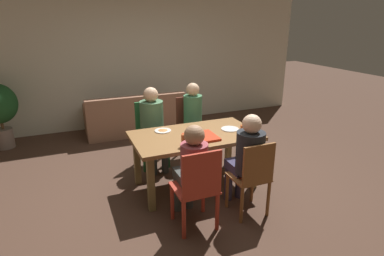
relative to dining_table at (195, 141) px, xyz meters
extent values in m
plane|color=#4C3327|center=(0.00, 0.00, -0.65)|extent=(20.00, 20.00, 0.00)
cube|color=silver|center=(0.00, 3.03, 0.67)|extent=(7.47, 0.12, 2.64)
cube|color=olive|center=(0.00, 0.00, 0.07)|extent=(1.63, 0.92, 0.05)
cube|color=olive|center=(-0.70, -0.35, -0.30)|extent=(0.08, 0.08, 0.70)
cube|color=olive|center=(0.70, -0.35, -0.30)|extent=(0.08, 0.08, 0.70)
cube|color=olive|center=(-0.70, 0.35, -0.30)|extent=(0.08, 0.08, 0.70)
cube|color=olive|center=(0.70, 0.35, -0.30)|extent=(0.08, 0.08, 0.70)
cylinder|color=#2C723C|center=(-0.16, 0.66, -0.43)|extent=(0.04, 0.04, 0.44)
cylinder|color=#2C723C|center=(-0.53, 0.66, -0.43)|extent=(0.04, 0.04, 0.44)
cylinder|color=#2C723C|center=(-0.16, 1.02, -0.43)|extent=(0.04, 0.04, 0.44)
cylinder|color=#2C723C|center=(-0.53, 1.02, -0.43)|extent=(0.04, 0.04, 0.44)
cube|color=#2C723C|center=(-0.34, 0.84, -0.19)|extent=(0.44, 0.42, 0.02)
cube|color=#2C723C|center=(-0.34, 1.03, 0.07)|extent=(0.41, 0.03, 0.51)
cylinder|color=#384141|center=(-0.26, 0.52, -0.42)|extent=(0.10, 0.10, 0.46)
cylinder|color=#384141|center=(-0.43, 0.52, -0.42)|extent=(0.10, 0.10, 0.46)
cube|color=#384141|center=(-0.34, 0.67, -0.13)|extent=(0.31, 0.34, 0.11)
cylinder|color=#4B7651|center=(-0.34, 0.84, 0.12)|extent=(0.35, 0.35, 0.50)
sphere|color=#DCAF8A|center=(-0.34, 0.84, 0.47)|extent=(0.22, 0.22, 0.22)
cylinder|color=#AF3423|center=(-0.54, -0.61, -0.43)|extent=(0.04, 0.04, 0.44)
cylinder|color=#AF3423|center=(-0.15, -0.61, -0.43)|extent=(0.04, 0.04, 0.44)
cylinder|color=#AF3423|center=(-0.54, -0.98, -0.43)|extent=(0.04, 0.04, 0.44)
cylinder|color=#AF3423|center=(-0.15, -0.98, -0.43)|extent=(0.04, 0.04, 0.44)
cube|color=#AF3423|center=(-0.34, -0.80, -0.19)|extent=(0.44, 0.43, 0.02)
cube|color=#AF3423|center=(-0.34, -1.00, 0.06)|extent=(0.42, 0.03, 0.48)
cylinder|color=#3B403C|center=(-0.42, -0.47, -0.42)|extent=(0.10, 0.10, 0.46)
cylinder|color=#3B403C|center=(-0.27, -0.47, -0.42)|extent=(0.10, 0.10, 0.46)
cube|color=#3B403C|center=(-0.34, -0.62, -0.13)|extent=(0.26, 0.35, 0.11)
cylinder|color=#A1464F|center=(-0.34, -0.80, 0.09)|extent=(0.29, 0.29, 0.45)
sphere|color=#A87B5A|center=(-0.34, -0.80, 0.41)|extent=(0.21, 0.21, 0.21)
cylinder|color=brown|center=(0.15, -0.64, -0.43)|extent=(0.04, 0.04, 0.44)
cylinder|color=brown|center=(0.50, -0.64, -0.43)|extent=(0.04, 0.04, 0.44)
cylinder|color=brown|center=(0.15, -0.97, -0.43)|extent=(0.04, 0.04, 0.44)
cylinder|color=brown|center=(0.50, -0.97, -0.43)|extent=(0.04, 0.04, 0.44)
cube|color=brown|center=(0.33, -0.81, -0.19)|extent=(0.41, 0.39, 0.02)
cube|color=brown|center=(0.33, -0.98, 0.04)|extent=(0.39, 0.03, 0.45)
cylinder|color=#36324D|center=(0.25, -0.49, -0.42)|extent=(0.10, 0.10, 0.46)
cylinder|color=#36324D|center=(0.40, -0.49, -0.42)|extent=(0.10, 0.10, 0.46)
cube|color=#36324D|center=(0.33, -0.64, -0.13)|extent=(0.29, 0.33, 0.11)
cylinder|color=#24272C|center=(0.33, -0.81, 0.11)|extent=(0.32, 0.32, 0.48)
sphere|color=beige|center=(0.33, -0.81, 0.44)|extent=(0.21, 0.21, 0.21)
cylinder|color=brown|center=(0.51, 0.68, -0.43)|extent=(0.04, 0.04, 0.44)
cylinder|color=brown|center=(0.14, 0.68, -0.43)|extent=(0.04, 0.04, 0.44)
cylinder|color=brown|center=(0.51, 1.03, -0.43)|extent=(0.04, 0.04, 0.44)
cylinder|color=brown|center=(0.14, 1.03, -0.43)|extent=(0.04, 0.04, 0.44)
cube|color=brown|center=(0.33, 0.86, -0.19)|extent=(0.44, 0.41, 0.02)
cube|color=brown|center=(0.33, 1.05, 0.07)|extent=(0.42, 0.03, 0.52)
cylinder|color=#414037|center=(0.40, 0.53, -0.42)|extent=(0.10, 0.10, 0.46)
cylinder|color=#414037|center=(0.25, 0.53, -0.42)|extent=(0.10, 0.10, 0.46)
cube|color=#414037|center=(0.33, 0.69, -0.13)|extent=(0.26, 0.34, 0.11)
cylinder|color=#417850|center=(0.33, 0.86, 0.13)|extent=(0.29, 0.29, 0.53)
sphere|color=#D7AD86|center=(0.33, 0.86, 0.48)|extent=(0.21, 0.21, 0.21)
cube|color=red|center=(0.02, -0.16, 0.11)|extent=(0.38, 0.38, 0.03)
cylinder|color=white|center=(0.51, -0.01, 0.10)|extent=(0.24, 0.24, 0.01)
cylinder|color=white|center=(-0.35, 0.27, 0.10)|extent=(0.22, 0.22, 0.01)
cone|color=#C47D41|center=(-0.35, 0.27, 0.12)|extent=(0.13, 0.13, 0.02)
cylinder|color=#B55428|center=(0.59, -0.21, 0.15)|extent=(0.07, 0.07, 0.11)
cylinder|color=#B24F28|center=(-0.28, -0.33, 0.17)|extent=(0.07, 0.07, 0.15)
cube|color=#97674F|center=(-0.27, 2.46, -0.44)|extent=(1.88, 0.76, 0.41)
cube|color=#97674F|center=(-0.27, 2.16, -0.05)|extent=(1.88, 0.16, 0.38)
cube|color=#97674F|center=(-1.11, 2.46, -0.15)|extent=(0.20, 0.73, 0.18)
cube|color=#97674F|center=(0.58, 2.46, -0.15)|extent=(0.20, 0.73, 0.18)
cylinder|color=gray|center=(-2.57, 2.49, -0.47)|extent=(0.29, 0.29, 0.35)
cylinder|color=brown|center=(-2.57, 2.49, -0.20)|extent=(0.05, 0.05, 0.20)
camera|label=1|loc=(-1.50, -3.54, 1.53)|focal=29.57mm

